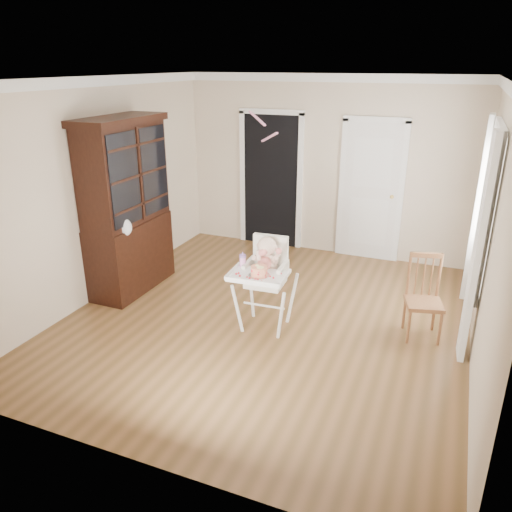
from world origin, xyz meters
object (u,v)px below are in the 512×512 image
at_px(sippy_cup, 243,260).
at_px(china_cabinet, 127,207).
at_px(high_chair, 265,274).
at_px(cake, 259,271).
at_px(dining_chair, 424,300).

height_order(sippy_cup, china_cabinet, china_cabinet).
xyz_separation_m(high_chair, cake, (0.03, -0.26, 0.14)).
distance_m(cake, dining_chair, 1.83).
bearing_deg(sippy_cup, high_chair, 21.41).
bearing_deg(high_chair, cake, -86.84).
bearing_deg(dining_chair, high_chair, -178.61).
bearing_deg(cake, sippy_cup, 147.48).
relative_size(sippy_cup, china_cabinet, 0.08).
relative_size(high_chair, cake, 4.76).
height_order(high_chair, china_cabinet, china_cabinet).
relative_size(cake, china_cabinet, 0.10).
distance_m(cake, sippy_cup, 0.31).
relative_size(high_chair, china_cabinet, 0.48).
bearing_deg(cake, china_cabinet, 163.80).
height_order(high_chair, cake, high_chair).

